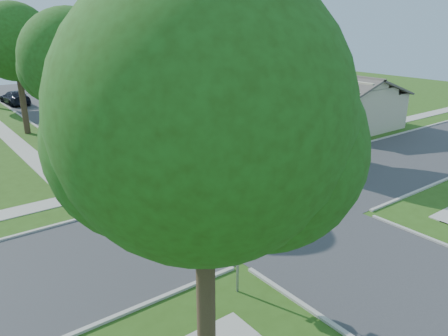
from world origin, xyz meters
TOP-DOWN VIEW (x-y plane):
  - ground at (0.00, 0.00)m, footprint 100.00×100.00m
  - road_ns at (0.00, 0.00)m, footprint 7.00×100.00m
  - sidewalk_ne at (6.10, 26.00)m, footprint 1.20×40.00m
  - driveway at (7.90, 7.10)m, footprint 8.80×3.60m
  - stop_sign_sw at (-4.70, -4.70)m, footprint 1.05×0.80m
  - stop_sign_ne at (4.70, 4.70)m, footprint 1.05×0.80m
  - tree_e_near at (4.75, 9.01)m, footprint 4.97×4.80m
  - tree_e_mid at (4.76, 21.01)m, footprint 5.59×5.40m
  - tree_e_far at (4.75, 34.01)m, footprint 5.17×5.00m
  - tree_w_near at (-4.64, 9.01)m, footprint 5.38×5.20m
  - tree_w_mid at (-4.64, 21.01)m, footprint 5.80×5.60m
  - tree_sw_corner at (-7.44, -6.99)m, footprint 6.21×6.00m
  - tree_ne_corner at (6.36, 4.21)m, footprint 5.80×5.60m
  - house_ne_near at (15.99, 11.00)m, footprint 8.42×13.60m
  - house_ne_far at (15.99, 29.00)m, footprint 8.42×13.60m
  - car_driveway at (6.00, 8.70)m, footprint 4.80×3.16m
  - car_curb_east at (2.03, 22.32)m, footprint 1.73×3.91m
  - car_curb_west at (-2.53, 34.30)m, footprint 2.34×4.95m

SIDE VIEW (x-z plane):
  - ground at x=0.00m, z-range 0.00..0.00m
  - road_ns at x=0.00m, z-range -0.01..0.01m
  - sidewalk_ne at x=6.10m, z-range 0.00..0.04m
  - driveway at x=7.90m, z-range 0.00..0.05m
  - car_curb_east at x=2.03m, z-range 0.00..1.31m
  - car_curb_west at x=-2.53m, z-range 0.00..1.40m
  - car_driveway at x=6.00m, z-range 0.00..1.49m
  - house_ne_near at x=15.99m, z-range -0.60..3.63m
  - house_ne_far at x=15.99m, z-range -0.60..3.63m
  - stop_sign_sw at x=-4.70m, z-range 0.54..3.52m
  - stop_sign_ne at x=4.70m, z-range 0.54..3.52m
  - tree_ne_corner at x=6.36m, z-range 1.26..9.92m
  - tree_e_near at x=4.75m, z-range 1.50..9.78m
  - tree_e_far at x=4.75m, z-range 1.62..10.34m
  - tree_w_near at x=-4.64m, z-range 1.63..10.60m
  - tree_e_mid at x=4.76m, z-range 1.64..10.86m
  - tree_sw_corner at x=-7.44m, z-range 1.49..11.04m
  - tree_w_mid at x=-4.64m, z-range 1.71..11.27m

